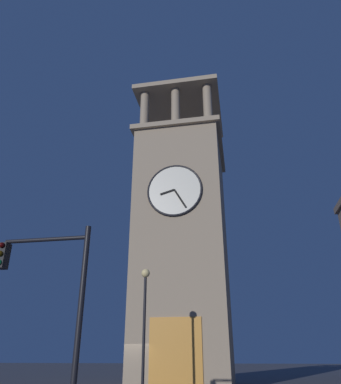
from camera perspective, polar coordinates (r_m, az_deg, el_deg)
The scene contains 3 objects.
clocktower at distance 28.89m, azimuth 2.09°, elevation -8.31°, with size 6.96×8.82×25.48m.
traffic_signal_near at distance 10.91m, azimuth -17.82°, elevation -14.06°, with size 2.74×0.41×5.20m.
street_lamp at distance 19.08m, azimuth -4.01°, elevation -17.23°, with size 0.44×0.44×5.89m.
Camera 1 is at (-6.90, 23.52, 1.76)m, focal length 34.54 mm.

